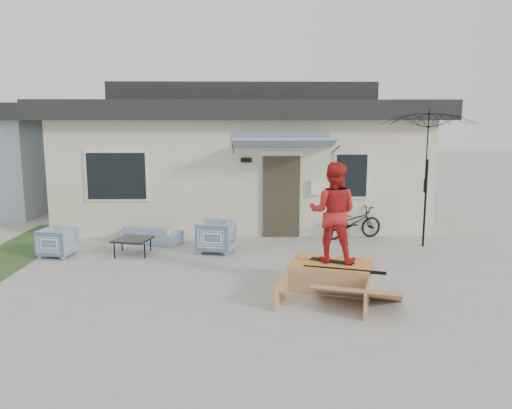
{
  "coord_description": "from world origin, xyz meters",
  "views": [
    {
      "loc": [
        0.12,
        -8.11,
        2.96
      ],
      "look_at": [
        0.3,
        1.8,
        1.3
      ],
      "focal_mm": 34.7,
      "sensor_mm": 36.0,
      "label": 1
    }
  ],
  "objects_px": {
    "patio_umbrella": "(427,174)",
    "skateboard": "(332,261)",
    "armchair_right": "(216,235)",
    "skate_ramp": "(331,275)",
    "coffee_table": "(133,246)",
    "skater": "(333,211)",
    "armchair_left": "(58,241)",
    "loveseat": "(150,231)",
    "bicycle": "(353,219)"
  },
  "relations": [
    {
      "from": "patio_umbrella",
      "to": "skateboard",
      "type": "bearing_deg",
      "value": -132.99
    },
    {
      "from": "armchair_right",
      "to": "skate_ramp",
      "type": "xyz_separation_m",
      "value": [
        2.23,
        -2.53,
        -0.17
      ]
    },
    {
      "from": "coffee_table",
      "to": "skate_ramp",
      "type": "bearing_deg",
      "value": -29.86
    },
    {
      "from": "armchair_right",
      "to": "skater",
      "type": "bearing_deg",
      "value": 54.64
    },
    {
      "from": "patio_umbrella",
      "to": "skateboard",
      "type": "distance_m",
      "value": 4.16
    },
    {
      "from": "armchair_left",
      "to": "skater",
      "type": "xyz_separation_m",
      "value": [
        5.73,
        -2.18,
        1.06
      ]
    },
    {
      "from": "loveseat",
      "to": "armchair_left",
      "type": "distance_m",
      "value": 2.17
    },
    {
      "from": "armchair_right",
      "to": "skater",
      "type": "distance_m",
      "value": 3.49
    },
    {
      "from": "armchair_right",
      "to": "patio_umbrella",
      "type": "xyz_separation_m",
      "value": [
        4.95,
        0.42,
        1.35
      ]
    },
    {
      "from": "coffee_table",
      "to": "bicycle",
      "type": "height_order",
      "value": "bicycle"
    },
    {
      "from": "skater",
      "to": "bicycle",
      "type": "bearing_deg",
      "value": -89.7
    },
    {
      "from": "coffee_table",
      "to": "patio_umbrella",
      "type": "xyz_separation_m",
      "value": [
        6.81,
        0.6,
        1.57
      ]
    },
    {
      "from": "armchair_left",
      "to": "bicycle",
      "type": "distance_m",
      "value": 7.08
    },
    {
      "from": "skater",
      "to": "skateboard",
      "type": "bearing_deg",
      "value": 171.09
    },
    {
      "from": "loveseat",
      "to": "coffee_table",
      "type": "bearing_deg",
      "value": 95.55
    },
    {
      "from": "bicycle",
      "to": "skater",
      "type": "height_order",
      "value": "skater"
    },
    {
      "from": "loveseat",
      "to": "armchair_left",
      "type": "relative_size",
      "value": 2.16
    },
    {
      "from": "armchair_left",
      "to": "patio_umbrella",
      "type": "bearing_deg",
      "value": -75.09
    },
    {
      "from": "skate_ramp",
      "to": "skateboard",
      "type": "height_order",
      "value": "skateboard"
    },
    {
      "from": "coffee_table",
      "to": "skate_ramp",
      "type": "height_order",
      "value": "skate_ramp"
    },
    {
      "from": "patio_umbrella",
      "to": "skater",
      "type": "xyz_separation_m",
      "value": [
        -2.71,
        -2.9,
        -0.34
      ]
    },
    {
      "from": "armchair_left",
      "to": "coffee_table",
      "type": "height_order",
      "value": "armchair_left"
    },
    {
      "from": "armchair_right",
      "to": "bicycle",
      "type": "relative_size",
      "value": 0.5
    },
    {
      "from": "loveseat",
      "to": "skater",
      "type": "relative_size",
      "value": 0.86
    },
    {
      "from": "bicycle",
      "to": "skateboard",
      "type": "distance_m",
      "value": 3.93
    },
    {
      "from": "loveseat",
      "to": "skate_ramp",
      "type": "xyz_separation_m",
      "value": [
        3.9,
        -3.4,
        -0.06
      ]
    },
    {
      "from": "patio_umbrella",
      "to": "skate_ramp",
      "type": "height_order",
      "value": "patio_umbrella"
    },
    {
      "from": "skate_ramp",
      "to": "skater",
      "type": "relative_size",
      "value": 1.05
    },
    {
      "from": "armchair_left",
      "to": "coffee_table",
      "type": "distance_m",
      "value": 1.64
    },
    {
      "from": "armchair_right",
      "to": "skateboard",
      "type": "height_order",
      "value": "armchair_right"
    },
    {
      "from": "bicycle",
      "to": "loveseat",
      "type": "bearing_deg",
      "value": 78.73
    },
    {
      "from": "bicycle",
      "to": "patio_umbrella",
      "type": "distance_m",
      "value": 2.15
    },
    {
      "from": "loveseat",
      "to": "skateboard",
      "type": "bearing_deg",
      "value": 155.32
    },
    {
      "from": "patio_umbrella",
      "to": "coffee_table",
      "type": "bearing_deg",
      "value": -174.97
    },
    {
      "from": "loveseat",
      "to": "skate_ramp",
      "type": "distance_m",
      "value": 5.17
    },
    {
      "from": "skateboard",
      "to": "skater",
      "type": "xyz_separation_m",
      "value": [
        -0.0,
        0.0,
        0.92
      ]
    },
    {
      "from": "loveseat",
      "to": "bicycle",
      "type": "bearing_deg",
      "value": -159.63
    },
    {
      "from": "patio_umbrella",
      "to": "skate_ramp",
      "type": "xyz_separation_m",
      "value": [
        -2.72,
        -2.95,
        -1.52
      ]
    },
    {
      "from": "coffee_table",
      "to": "patio_umbrella",
      "type": "height_order",
      "value": "patio_umbrella"
    },
    {
      "from": "loveseat",
      "to": "bicycle",
      "type": "xyz_separation_m",
      "value": [
        5.08,
        0.39,
        0.21
      ]
    },
    {
      "from": "armchair_right",
      "to": "skater",
      "type": "relative_size",
      "value": 0.45
    },
    {
      "from": "skate_ramp",
      "to": "skateboard",
      "type": "distance_m",
      "value": 0.26
    },
    {
      "from": "skateboard",
      "to": "patio_umbrella",
      "type": "bearing_deg",
      "value": 75.72
    },
    {
      "from": "coffee_table",
      "to": "patio_umbrella",
      "type": "bearing_deg",
      "value": 5.03
    },
    {
      "from": "bicycle",
      "to": "patio_umbrella",
      "type": "bearing_deg",
      "value": -134.53
    },
    {
      "from": "loveseat",
      "to": "skate_ramp",
      "type": "bearing_deg",
      "value": 154.85
    },
    {
      "from": "bicycle",
      "to": "skater",
      "type": "distance_m",
      "value": 4.03
    },
    {
      "from": "skateboard",
      "to": "skater",
      "type": "bearing_deg",
      "value": -177.85
    },
    {
      "from": "loveseat",
      "to": "armchair_right",
      "type": "bearing_deg",
      "value": 168.4
    },
    {
      "from": "loveseat",
      "to": "skate_ramp",
      "type": "relative_size",
      "value": 0.82
    }
  ]
}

